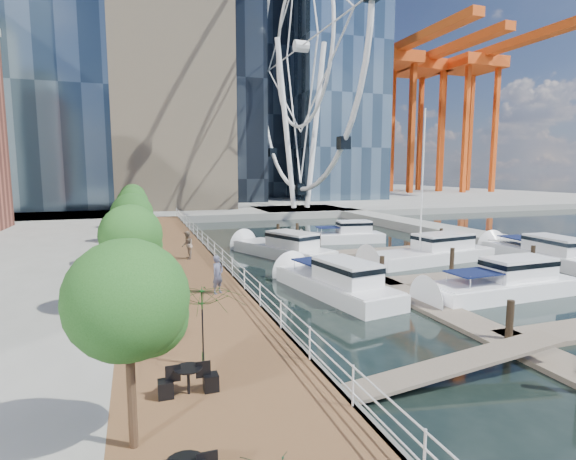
# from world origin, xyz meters

# --- Properties ---
(ground) EXTENTS (520.00, 520.00, 0.00)m
(ground) POSITION_xyz_m (0.00, 0.00, 0.00)
(ground) COLOR black
(ground) RESTS_ON ground
(boardwalk) EXTENTS (6.00, 60.00, 1.00)m
(boardwalk) POSITION_xyz_m (-9.00, 15.00, 0.50)
(boardwalk) COLOR brown
(boardwalk) RESTS_ON ground
(seawall) EXTENTS (0.25, 60.00, 1.00)m
(seawall) POSITION_xyz_m (-6.00, 15.00, 0.50)
(seawall) COLOR #595954
(seawall) RESTS_ON ground
(land_far) EXTENTS (200.00, 114.00, 1.00)m
(land_far) POSITION_xyz_m (0.00, 102.00, 0.50)
(land_far) COLOR gray
(land_far) RESTS_ON ground
(breakwater) EXTENTS (4.00, 60.00, 1.00)m
(breakwater) POSITION_xyz_m (20.00, 20.00, 0.50)
(breakwater) COLOR gray
(breakwater) RESTS_ON ground
(pier) EXTENTS (14.00, 12.00, 1.00)m
(pier) POSITION_xyz_m (14.00, 52.00, 0.50)
(pier) COLOR gray
(pier) RESTS_ON ground
(railing) EXTENTS (0.10, 60.00, 1.05)m
(railing) POSITION_xyz_m (-6.10, 15.00, 1.52)
(railing) COLOR white
(railing) RESTS_ON boardwalk
(floating_docks) EXTENTS (16.00, 34.00, 2.60)m
(floating_docks) POSITION_xyz_m (7.97, 9.98, 0.49)
(floating_docks) COLOR #6D6051
(floating_docks) RESTS_ON ground
(ferris_wheel) EXTENTS (5.80, 45.60, 47.80)m
(ferris_wheel) POSITION_xyz_m (14.00, 52.00, 25.92)
(ferris_wheel) COLOR white
(ferris_wheel) RESTS_ON ground
(port_cranes) EXTENTS (40.00, 52.00, 38.00)m
(port_cranes) POSITION_xyz_m (67.67, 95.67, 20.00)
(port_cranes) COLOR #D84C14
(port_cranes) RESTS_ON ground
(street_trees) EXTENTS (2.60, 42.60, 4.60)m
(street_trees) POSITION_xyz_m (-11.40, 14.00, 4.29)
(street_trees) COLOR #3F2B1C
(street_trees) RESTS_ON ground
(cafe_tables) EXTENTS (2.50, 13.70, 0.74)m
(cafe_tables) POSITION_xyz_m (-10.40, -2.00, 1.37)
(cafe_tables) COLOR black
(cafe_tables) RESTS_ON ground
(yacht_foreground) EXTENTS (10.21, 3.11, 2.15)m
(yacht_foreground) POSITION_xyz_m (7.98, 3.49, 0.00)
(yacht_foreground) COLOR white
(yacht_foreground) RESTS_ON ground
(pedestrian_near) EXTENTS (0.82, 0.78, 1.89)m
(pedestrian_near) POSITION_xyz_m (-7.50, 5.72, 1.94)
(pedestrian_near) COLOR #484B61
(pedestrian_near) RESTS_ON boardwalk
(pedestrian_mid) EXTENTS (0.78, 0.97, 1.91)m
(pedestrian_mid) POSITION_xyz_m (-7.95, 14.95, 1.96)
(pedestrian_mid) COLOR #856E5B
(pedestrian_mid) RESTS_ON boardwalk
(pedestrian_far) EXTENTS (1.17, 0.68, 1.88)m
(pedestrian_far) POSITION_xyz_m (-9.76, 26.32, 1.94)
(pedestrian_far) COLOR #31363D
(pedestrian_far) RESTS_ON boardwalk
(moored_yachts) EXTENTS (23.59, 35.10, 11.50)m
(moored_yachts) POSITION_xyz_m (8.75, 11.98, 0.00)
(moored_yachts) COLOR silver
(moored_yachts) RESTS_ON ground
(cafe_seating) EXTENTS (4.44, 15.24, 2.51)m
(cafe_seating) POSITION_xyz_m (-9.92, -3.10, 2.18)
(cafe_seating) COLOR #0E3520
(cafe_seating) RESTS_ON ground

